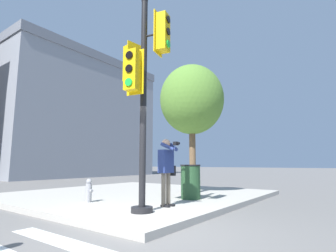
{
  "coord_description": "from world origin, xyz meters",
  "views": [
    {
      "loc": [
        -3.65,
        -3.26,
        1.2
      ],
      "look_at": [
        1.53,
        0.56,
        2.12
      ],
      "focal_mm": 28.0,
      "sensor_mm": 36.0,
      "label": 1
    }
  ],
  "objects_px": {
    "street_tree": "(192,100)",
    "trash_bin": "(191,182)",
    "traffic_signal_pole": "(142,78)",
    "person_photographer": "(167,165)",
    "fire_hydrant": "(89,190)"
  },
  "relations": [
    {
      "from": "street_tree",
      "to": "trash_bin",
      "type": "distance_m",
      "value": 3.34
    },
    {
      "from": "traffic_signal_pole",
      "to": "person_photographer",
      "type": "distance_m",
      "value": 2.27
    },
    {
      "from": "street_tree",
      "to": "trash_bin",
      "type": "bearing_deg",
      "value": -151.36
    },
    {
      "from": "traffic_signal_pole",
      "to": "trash_bin",
      "type": "distance_m",
      "value": 3.6
    },
    {
      "from": "person_photographer",
      "to": "trash_bin",
      "type": "xyz_separation_m",
      "value": [
        1.51,
        0.22,
        -0.49
      ]
    },
    {
      "from": "fire_hydrant",
      "to": "traffic_signal_pole",
      "type": "bearing_deg",
      "value": -98.74
    },
    {
      "from": "person_photographer",
      "to": "trash_bin",
      "type": "relative_size",
      "value": 1.64
    },
    {
      "from": "person_photographer",
      "to": "street_tree",
      "type": "relative_size",
      "value": 0.35
    },
    {
      "from": "traffic_signal_pole",
      "to": "fire_hydrant",
      "type": "relative_size",
      "value": 8.01
    },
    {
      "from": "fire_hydrant",
      "to": "trash_bin",
      "type": "relative_size",
      "value": 0.62
    },
    {
      "from": "fire_hydrant",
      "to": "trash_bin",
      "type": "distance_m",
      "value": 2.96
    },
    {
      "from": "traffic_signal_pole",
      "to": "fire_hydrant",
      "type": "bearing_deg",
      "value": 81.26
    },
    {
      "from": "traffic_signal_pole",
      "to": "street_tree",
      "type": "xyz_separation_m",
      "value": [
        3.98,
        1.08,
        0.42
      ]
    },
    {
      "from": "trash_bin",
      "to": "traffic_signal_pole",
      "type": "bearing_deg",
      "value": -173.25
    },
    {
      "from": "fire_hydrant",
      "to": "trash_bin",
      "type": "xyz_separation_m",
      "value": [
        2.21,
        -1.96,
        0.2
      ]
    }
  ]
}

